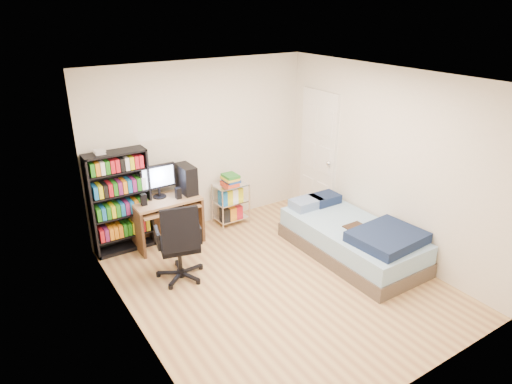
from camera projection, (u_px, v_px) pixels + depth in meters
room at (280, 189)px, 5.21m from camera, size 3.58×4.08×2.58m
media_shelf at (120, 201)px, 6.17m from camera, size 0.81×0.27×1.49m
computer_desk at (171, 200)px, 6.46m from camera, size 0.93×0.54×1.17m
office_chair at (180, 255)px, 5.64m from camera, size 0.75×0.75×1.04m
wire_cart at (231, 192)px, 7.02m from camera, size 0.50×0.36×0.80m
bed at (353, 239)px, 6.20m from camera, size 1.01×2.02×0.58m
door at (318, 154)px, 7.22m from camera, size 0.12×0.80×2.00m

